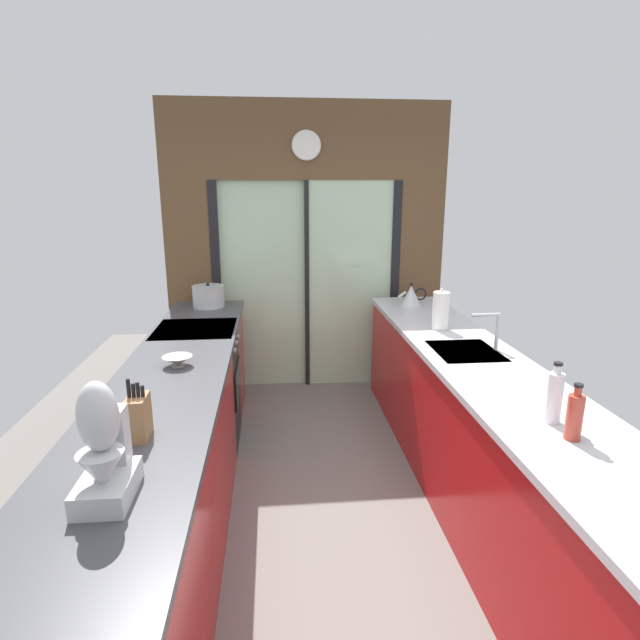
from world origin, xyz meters
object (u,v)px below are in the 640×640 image
object	(u,v)px
kettle	(411,295)
soap_bottle_near	(575,416)
stock_pot	(208,296)
paper_towel_roll	(441,311)
stand_mixer	(104,454)
soap_bottle_far	(554,397)
oven_range	(199,387)
knife_block	(138,417)
mixing_bowl	(178,361)

from	to	relation	value
kettle	soap_bottle_near	distance (m)	2.50
stock_pot	paper_towel_roll	size ratio (longest dim) A/B	0.90
soap_bottle_near	stand_mixer	bearing A→B (deg)	-172.26
stock_pot	soap_bottle_far	bearing A→B (deg)	-53.80
oven_range	kettle	distance (m)	1.98
stand_mixer	kettle	distance (m)	3.27
stand_mixer	paper_towel_roll	size ratio (longest dim) A/B	1.37
stand_mixer	paper_towel_roll	bearing A→B (deg)	47.45
soap_bottle_near	soap_bottle_far	xyz separation A→B (m)	(0.00, 0.16, 0.02)
knife_block	stand_mixer	bearing A→B (deg)	-89.99
knife_block	stock_pot	distance (m)	2.41
knife_block	kettle	size ratio (longest dim) A/B	1.00
soap_bottle_near	paper_towel_roll	size ratio (longest dim) A/B	0.80
kettle	paper_towel_roll	xyz separation A→B (m)	(-0.00, -0.80, 0.05)
knife_block	stand_mixer	world-z (taller)	stand_mixer
knife_block	stand_mixer	size ratio (longest dim) A/B	0.62
oven_range	mixing_bowl	bearing A→B (deg)	-88.72
stock_pot	kettle	world-z (taller)	stock_pot
oven_range	soap_bottle_far	bearing A→B (deg)	-43.80
paper_towel_roll	stand_mixer	bearing A→B (deg)	-132.55
soap_bottle_far	kettle	bearing A→B (deg)	89.95
mixing_bowl	soap_bottle_near	bearing A→B (deg)	-30.68
stock_pot	paper_towel_roll	bearing A→B (deg)	-26.61
kettle	soap_bottle_far	distance (m)	2.34
mixing_bowl	knife_block	world-z (taller)	knife_block
oven_range	kettle	bearing A→B (deg)	18.92
oven_range	stand_mixer	bearing A→B (deg)	-89.50
oven_range	soap_bottle_near	size ratio (longest dim) A/B	3.78
stand_mixer	paper_towel_roll	world-z (taller)	stand_mixer
oven_range	stock_pot	bearing A→B (deg)	88.51
stand_mixer	stock_pot	distance (m)	2.83
kettle	soap_bottle_far	size ratio (longest dim) A/B	0.94
soap_bottle_far	stand_mixer	bearing A→B (deg)	-167.35
mixing_bowl	soap_bottle_far	world-z (taller)	soap_bottle_far
stand_mixer	soap_bottle_far	world-z (taller)	stand_mixer
knife_block	soap_bottle_far	bearing A→B (deg)	-0.61
mixing_bowl	stock_pot	xyz separation A→B (m)	(-0.00, 1.53, 0.06)
stock_pot	soap_bottle_near	size ratio (longest dim) A/B	1.13
oven_range	knife_block	bearing A→B (deg)	-89.38
oven_range	paper_towel_roll	world-z (taller)	paper_towel_roll
kettle	stand_mixer	bearing A→B (deg)	-123.03
mixing_bowl	paper_towel_roll	world-z (taller)	paper_towel_roll
soap_bottle_far	soap_bottle_near	bearing A→B (deg)	-90.00
stand_mixer	kettle	bearing A→B (deg)	56.97
stock_pot	soap_bottle_near	bearing A→B (deg)	-55.49
stock_pot	stand_mixer	bearing A→B (deg)	-90.00
stock_pot	mixing_bowl	bearing A→B (deg)	-90.00
soap_bottle_near	stock_pot	bearing A→B (deg)	124.51
mixing_bowl	oven_range	bearing A→B (deg)	91.28
stock_pot	paper_towel_roll	world-z (taller)	paper_towel_roll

